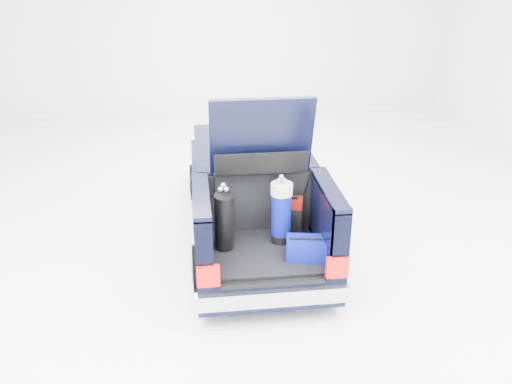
{
  "coord_description": "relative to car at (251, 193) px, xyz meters",
  "views": [
    {
      "loc": [
        -0.83,
        -7.29,
        4.1
      ],
      "look_at": [
        0.0,
        -0.5,
        0.96
      ],
      "focal_mm": 38.0,
      "sensor_mm": 36.0,
      "label": 1
    }
  ],
  "objects": [
    {
      "name": "ground",
      "position": [
        0.0,
        -0.11,
        -0.67
      ],
      "size": [
        14.0,
        14.0,
        0.0
      ],
      "primitive_type": "plane",
      "color": "white",
      "rests_on": "ground"
    },
    {
      "name": "car",
      "position": [
        0.0,
        0.0,
        0.0
      ],
      "size": [
        1.87,
        4.65,
        2.47
      ],
      "color": "black",
      "rests_on": "ground"
    },
    {
      "name": "red_suitcase",
      "position": [
        0.37,
        -1.19,
        0.18
      ],
      "size": [
        0.37,
        0.29,
        0.54
      ],
      "rotation": [
        0.0,
        0.0,
        -0.25
      ],
      "color": "#630A03",
      "rests_on": "car"
    },
    {
      "name": "black_golf_bag",
      "position": [
        -0.5,
        -1.51,
        0.33
      ],
      "size": [
        0.25,
        0.36,
        0.89
      ],
      "rotation": [
        0.0,
        0.0,
        0.03
      ],
      "color": "black",
      "rests_on": "car"
    },
    {
      "name": "blue_golf_bag",
      "position": [
        0.23,
        -1.36,
        0.34
      ],
      "size": [
        0.31,
        0.31,
        0.91
      ],
      "rotation": [
        0.0,
        0.0,
        -0.15
      ],
      "color": "black",
      "rests_on": "car"
    },
    {
      "name": "blue_duffel",
      "position": [
        0.49,
        -1.8,
        0.05
      ],
      "size": [
        0.56,
        0.41,
        0.27
      ],
      "rotation": [
        0.0,
        0.0,
        -0.17
      ],
      "color": "#050A7A",
      "rests_on": "car"
    }
  ]
}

